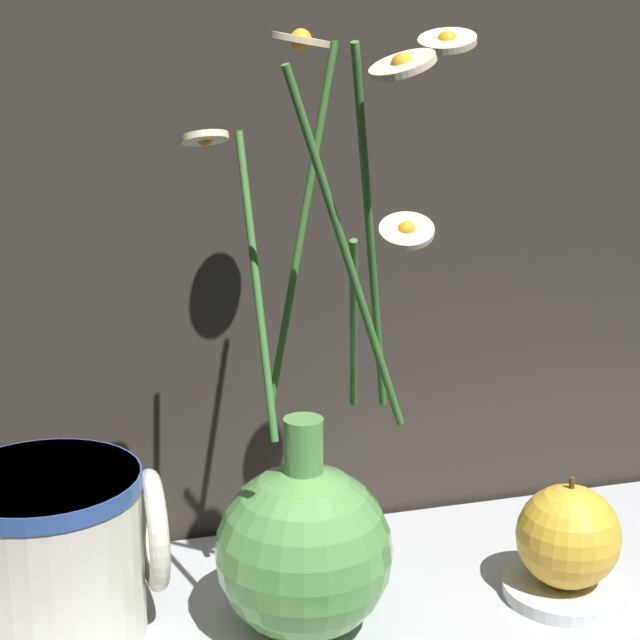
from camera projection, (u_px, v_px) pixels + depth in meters
name	position (u px, v px, depth m)	size (l,w,h in m)	color
ground_plane	(330.00, 623.00, 0.78)	(6.00, 6.00, 0.00)	black
shelf	(330.00, 616.00, 0.77)	(0.88, 0.27, 0.01)	#B2B7BC
vase_with_flowers	(305.00, 539.00, 0.73)	(0.17, 0.17, 0.41)	#59994C
ceramic_pitcher	(51.00, 547.00, 0.72)	(0.16, 0.13, 0.13)	beige
saucer_plate	(565.00, 589.00, 0.79)	(0.09, 0.09, 0.01)	silver
orange_fruit	(568.00, 536.00, 0.78)	(0.08, 0.08, 0.08)	gold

